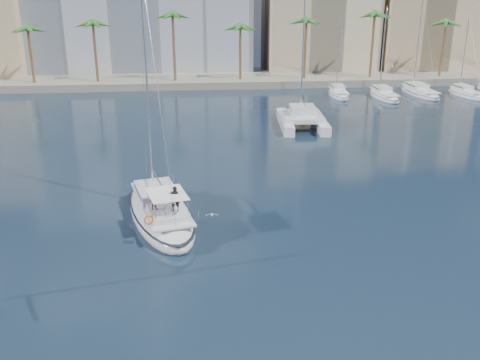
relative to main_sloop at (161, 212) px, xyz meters
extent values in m
plane|color=black|center=(5.32, -2.70, -0.55)|extent=(160.00, 160.00, 0.00)
cube|color=gray|center=(5.32, 58.30, 0.05)|extent=(120.00, 14.00, 1.20)
cube|color=#CBB892|center=(27.32, 67.30, 9.45)|extent=(20.00, 14.00, 20.00)
cube|color=tan|center=(47.32, 65.30, 8.45)|extent=(18.00, 12.00, 18.00)
cylinder|color=brown|center=(5.32, 54.30, 4.70)|extent=(0.44, 0.44, 10.50)
sphere|color=#2F6826|center=(5.32, 54.30, 9.95)|extent=(3.60, 3.60, 3.60)
cylinder|color=brown|center=(39.32, 54.30, 4.70)|extent=(0.44, 0.44, 10.50)
sphere|color=#2F6826|center=(39.32, 54.30, 9.95)|extent=(3.60, 3.60, 3.60)
ellipsoid|color=silver|center=(0.00, 0.00, -0.17)|extent=(6.76, 13.04, 2.59)
ellipsoid|color=black|center=(0.00, 0.00, 0.19)|extent=(6.83, 13.16, 0.18)
cube|color=silver|center=(0.06, -0.23, 0.81)|extent=(4.93, 9.74, 0.12)
cube|color=silver|center=(-0.28, 1.17, 1.17)|extent=(3.55, 4.58, 0.60)
cube|color=black|center=(-0.28, 1.17, 1.19)|extent=(3.45, 4.12, 0.14)
cylinder|color=#B7BABF|center=(-0.62, 2.57, 9.03)|extent=(0.15, 0.15, 16.33)
cylinder|color=#B7BABF|center=(-0.03, 0.12, 2.37)|extent=(1.28, 4.92, 0.11)
cube|color=silver|center=(0.62, -2.56, 1.05)|extent=(3.03, 3.58, 0.36)
cube|color=white|center=(0.64, -2.67, 2.42)|extent=(3.03, 3.58, 0.04)
torus|color=silver|center=(0.90, -3.72, 1.72)|extent=(0.94, 0.28, 0.96)
torus|color=#DE5B0B|center=(-0.47, -4.54, 1.42)|extent=(0.66, 0.34, 0.64)
imported|color=black|center=(1.15, -2.77, 2.10)|extent=(0.66, 0.45, 1.74)
imported|color=maroon|center=(-0.30, -2.38, 1.81)|extent=(0.58, 0.46, 1.17)
cube|color=silver|center=(13.76, 26.30, 0.00)|extent=(2.05, 10.59, 1.10)
cube|color=silver|center=(17.81, 25.97, 0.00)|extent=(2.05, 10.59, 1.10)
cube|color=silver|center=(15.74, 25.61, 0.75)|extent=(5.12, 6.15, 0.50)
cube|color=silver|center=(15.78, 26.13, 1.45)|extent=(3.14, 3.38, 1.00)
cube|color=black|center=(15.78, 26.13, 1.50)|extent=(3.13, 2.97, 0.18)
cylinder|color=#B7BABF|center=(15.91, 27.71, 7.97)|extent=(0.18, 0.18, 14.04)
ellipsoid|color=silver|center=(3.60, -1.32, 0.21)|extent=(0.19, 0.37, 0.17)
sphere|color=silver|center=(3.60, -1.15, 0.23)|extent=(0.10, 0.10, 0.10)
cube|color=gray|center=(3.34, -1.32, 0.24)|extent=(0.42, 0.15, 0.10)
cube|color=gray|center=(3.87, -1.32, 0.24)|extent=(0.42, 0.15, 0.10)
camera|label=1|loc=(2.20, -35.57, 15.09)|focal=40.00mm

